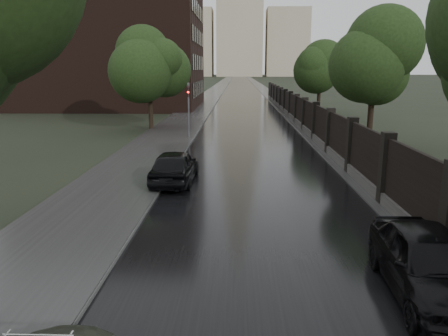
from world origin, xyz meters
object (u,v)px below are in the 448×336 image
traffic_light (189,106)px  hatchback_left (175,166)px  tree_right_c (320,69)px  car_right_near (429,263)px  tree_left_far (149,65)px  tree_right_b (374,68)px

traffic_light → hatchback_left: (0.70, -12.14, -1.65)m
tree_right_c → car_right_near: size_ratio=1.54×
hatchback_left → car_right_near: 11.88m
tree_left_far → tree_right_c: bearing=32.8°
tree_left_far → traffic_light: (3.70, -5.01, -2.84)m
tree_right_c → tree_left_far: bearing=-147.2°
traffic_light → tree_right_b: bearing=-14.2°
tree_left_far → tree_right_c: (15.50, 10.00, -0.29)m
traffic_light → tree_right_c: bearing=51.8°
tree_left_far → traffic_light: 6.84m
tree_right_b → tree_left_far: bearing=152.7°
tree_left_far → hatchback_left: bearing=-75.6°
traffic_light → car_right_near: traffic_light is taller
tree_right_b → car_right_near: (-4.14, -18.77, -4.17)m
hatchback_left → car_right_near: (6.96, -9.63, 0.03)m
car_right_near → tree_right_b: bearing=80.0°
tree_right_c → car_right_near: 37.24m
tree_right_c → traffic_light: (-11.80, -15.01, -2.55)m
traffic_light → hatchback_left: bearing=-86.7°
traffic_light → hatchback_left: traffic_light is taller
tree_left_far → tree_right_c: 18.45m
traffic_light → hatchback_left: size_ratio=0.91×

